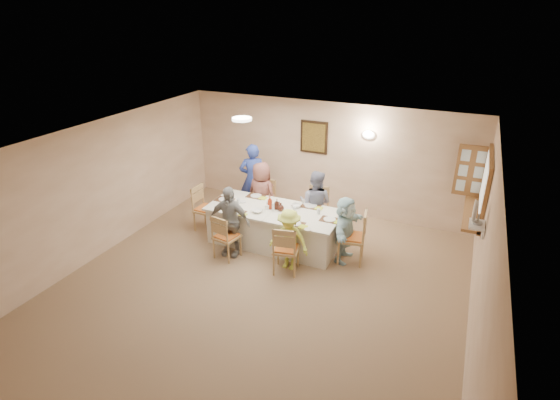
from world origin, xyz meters
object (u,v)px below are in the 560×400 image
at_px(chair_right_end, 352,237).
at_px(diner_front_right, 289,240).
at_px(chair_back_right, 317,211).
at_px(diner_back_right, 315,204).
at_px(diner_front_left, 229,221).
at_px(chair_front_left, 227,236).
at_px(caregiver, 253,179).
at_px(desk_fan, 477,215).
at_px(condiment_ketchup, 270,202).
at_px(chair_back_left, 264,202).
at_px(chair_front_right, 286,248).
at_px(serving_hatch, 485,187).
at_px(diner_back_left, 262,194).
at_px(diner_right_end, 345,229).
at_px(dining_table, 274,227).
at_px(chair_left_end, 207,208).

height_order(chair_right_end, diner_front_right, diner_front_right).
xyz_separation_m(chair_back_right, diner_back_right, (0.00, -0.12, 0.22)).
bearing_deg(diner_front_left, chair_front_left, -94.84).
distance_m(diner_back_right, caregiver, 1.72).
distance_m(chair_back_right, diner_front_left, 1.92).
distance_m(desk_fan, caregiver, 4.89).
bearing_deg(diner_front_left, caregiver, 98.98).
relative_size(desk_fan, chair_right_end, 0.30).
distance_m(diner_front_left, condiment_ketchup, 0.87).
relative_size(chair_back_left, caregiver, 0.58).
distance_m(chair_front_right, diner_back_right, 1.50).
xyz_separation_m(diner_front_left, diner_front_right, (1.20, 0.00, -0.11)).
relative_size(serving_hatch, diner_back_right, 1.07).
height_order(chair_front_left, diner_back_left, diner_back_left).
relative_size(chair_back_right, caregiver, 0.60).
height_order(chair_right_end, diner_right_end, diner_right_end).
relative_size(chair_back_left, chair_front_right, 1.00).
bearing_deg(condiment_ketchup, diner_right_end, 0.28).
bearing_deg(caregiver, chair_back_left, 111.80).
bearing_deg(dining_table, serving_hatch, 13.32).
height_order(diner_back_right, diner_right_end, diner_back_right).
relative_size(serving_hatch, chair_front_right, 1.61).
distance_m(diner_front_right, diner_right_end, 1.07).
xyz_separation_m(chair_front_left, chair_left_end, (-0.95, 0.80, 0.03)).
distance_m(chair_back_left, diner_back_right, 1.23).
bearing_deg(diner_front_left, diner_back_left, 85.16).
relative_size(desk_fan, chair_back_right, 0.31).
xyz_separation_m(chair_front_left, condiment_ketchup, (0.52, 0.79, 0.44)).
bearing_deg(chair_front_left, diner_front_left, -80.04).
distance_m(serving_hatch, condiment_ketchup, 3.83).
relative_size(chair_back_right, diner_back_left, 0.69).
xyz_separation_m(desk_fan, chair_left_end, (-5.04, 0.50, -1.07)).
distance_m(chair_front_left, chair_right_end, 2.29).
bearing_deg(diner_front_right, chair_back_left, 132.00).
xyz_separation_m(chair_back_right, chair_front_left, (-1.20, -1.60, -0.04)).
relative_size(chair_back_right, diner_front_right, 0.84).
height_order(serving_hatch, desk_fan, serving_hatch).
xyz_separation_m(desk_fan, condiment_ketchup, (-3.58, 0.49, -0.66)).
distance_m(serving_hatch, diner_right_end, 2.50).
bearing_deg(chair_front_left, chair_front_right, -170.04).
height_order(desk_fan, condiment_ketchup, desk_fan).
bearing_deg(diner_right_end, diner_front_left, 110.70).
distance_m(dining_table, chair_left_end, 1.55).
xyz_separation_m(caregiver, condiment_ketchup, (0.97, -1.16, 0.08)).
relative_size(chair_back_left, diner_back_right, 0.66).
bearing_deg(serving_hatch, diner_back_left, -177.65).
height_order(chair_back_left, diner_back_left, diner_back_left).
xyz_separation_m(desk_fan, chair_front_left, (-4.09, -0.30, -1.10)).
bearing_deg(diner_front_right, chair_front_right, -87.04).
xyz_separation_m(dining_table, chair_front_right, (0.60, -0.80, 0.09)).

